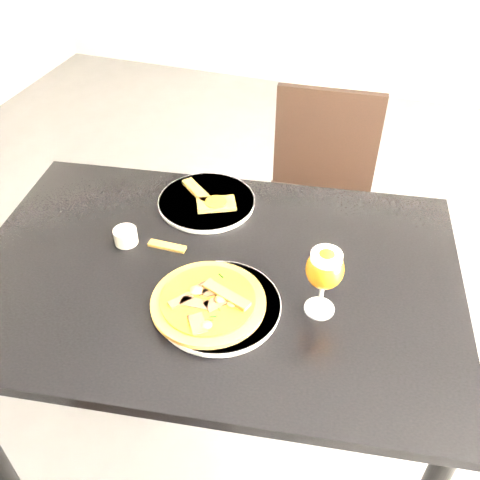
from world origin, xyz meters
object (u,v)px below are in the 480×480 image
(pizza, at_px, (209,301))
(chair_far, at_px, (318,201))
(dining_table, at_px, (215,295))
(beer_glass, at_px, (325,270))

(pizza, bearing_deg, chair_far, 83.59)
(dining_table, xyz_separation_m, chair_far, (0.13, 0.74, -0.18))
(dining_table, distance_m, beer_glass, 0.35)
(dining_table, xyz_separation_m, pizza, (0.03, -0.12, 0.11))
(chair_far, xyz_separation_m, pizza, (-0.10, -0.86, 0.30))
(dining_table, relative_size, pizza, 5.02)
(chair_far, bearing_deg, dining_table, -104.98)
(pizza, height_order, beer_glass, beer_glass)
(chair_far, relative_size, pizza, 3.31)
(dining_table, bearing_deg, pizza, -82.48)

